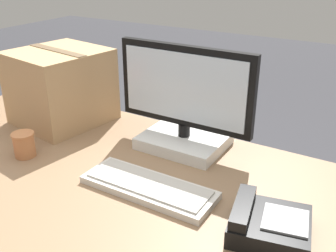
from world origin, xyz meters
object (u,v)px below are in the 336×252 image
Objects in this scene: keyboard at (149,187)px; paper_cup_right at (24,145)px; monitor at (184,109)px; cardboard_box at (61,86)px; desk_phone at (267,224)px.

paper_cup_right reaches higher than keyboard.
paper_cup_right is at bearing -175.19° from keyboard.
monitor is 0.58m from paper_cup_right.
paper_cup_right is (-0.50, -0.04, 0.03)m from keyboard.
desk_phone is at bearing -15.70° from cardboard_box.
desk_phone is 0.88m from paper_cup_right.
monitor reaches higher than cardboard_box.
keyboard is (0.05, -0.32, -0.14)m from monitor.
paper_cup_right is at bearing -69.79° from cardboard_box.
monitor is 2.23× the size of desk_phone.
monitor is 0.35m from keyboard.
desk_phone is 2.60× the size of paper_cup_right.
keyboard is 0.38m from desk_phone.
monitor is at bearing 99.11° from keyboard.
monitor reaches higher than paper_cup_right.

